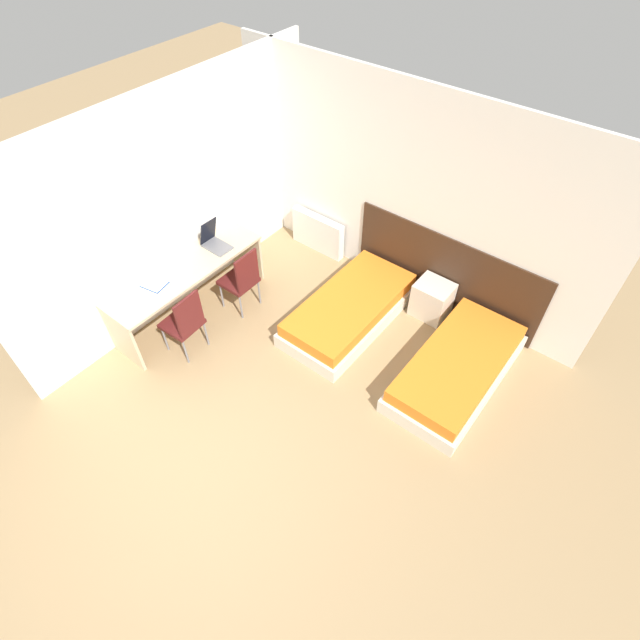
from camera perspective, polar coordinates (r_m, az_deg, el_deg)
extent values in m
plane|color=#9E7F56|center=(5.37, -13.83, -16.41)|extent=(20.00, 20.00, 0.00)
cube|color=white|center=(6.24, 9.72, 13.86)|extent=(5.02, 0.05, 2.70)
cube|color=white|center=(6.24, -16.30, 12.61)|extent=(0.05, 4.62, 2.70)
cube|color=#382316|center=(6.47, 14.07, 5.20)|extent=(2.52, 0.03, 1.06)
cube|color=beige|center=(6.37, 3.38, 0.69)|extent=(0.91, 1.87, 0.19)
cube|color=orange|center=(6.24, 3.45, 1.85)|extent=(0.83, 1.79, 0.17)
cube|color=beige|center=(5.96, 15.22, -5.81)|extent=(0.91, 1.87, 0.19)
cube|color=orange|center=(5.82, 15.57, -4.72)|extent=(0.83, 1.79, 0.17)
cube|color=beige|center=(6.49, 12.68, 2.31)|extent=(0.44, 0.39, 0.49)
cube|color=silver|center=(7.32, -0.25, 9.91)|extent=(0.85, 0.12, 0.56)
cube|color=#C6B28E|center=(6.26, -15.24, 5.60)|extent=(0.61, 2.08, 0.04)
cube|color=#C6B28E|center=(6.17, -21.60, -2.10)|extent=(0.55, 0.04, 0.70)
cube|color=#C6B28E|center=(6.96, -8.38, 7.80)|extent=(0.55, 0.04, 0.70)
cube|color=#511919|center=(6.41, -9.30, 4.43)|extent=(0.41, 0.41, 0.05)
cube|color=#511919|center=(6.13, -8.34, 5.56)|extent=(0.03, 0.36, 0.48)
cylinder|color=slate|center=(6.58, -11.17, 2.78)|extent=(0.02, 0.02, 0.40)
cylinder|color=slate|center=(6.74, -9.11, 4.40)|extent=(0.02, 0.02, 0.40)
cylinder|color=slate|center=(6.38, -9.02, 1.50)|extent=(0.02, 0.02, 0.40)
cylinder|color=slate|center=(6.55, -6.96, 3.20)|extent=(0.02, 0.02, 0.40)
cube|color=#511919|center=(6.02, -15.50, -0.38)|extent=(0.43, 0.43, 0.05)
cube|color=#511919|center=(5.73, -14.74, 0.64)|extent=(0.05, 0.36, 0.48)
cylinder|color=slate|center=(6.22, -17.28, -2.06)|extent=(0.02, 0.02, 0.40)
cylinder|color=slate|center=(6.35, -15.08, -0.17)|extent=(0.02, 0.02, 0.40)
cylinder|color=slate|center=(6.02, -15.10, -3.49)|extent=(0.02, 0.02, 0.40)
cylinder|color=slate|center=(6.15, -12.88, -1.50)|extent=(0.02, 0.02, 0.40)
cube|color=slate|center=(6.46, -11.66, 8.22)|extent=(0.36, 0.25, 0.02)
cube|color=black|center=(6.44, -12.66, 9.88)|extent=(0.12, 0.24, 0.34)
cube|color=#1E4793|center=(6.12, -18.38, 3.91)|extent=(0.30, 0.27, 0.01)
cube|color=white|center=(6.12, -18.39, 3.96)|extent=(0.28, 0.25, 0.01)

